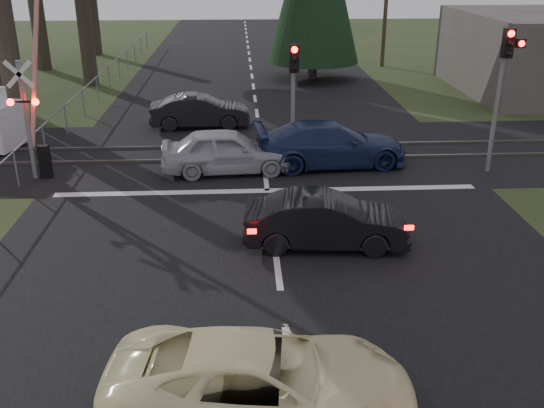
{
  "coord_description": "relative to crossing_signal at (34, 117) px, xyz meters",
  "views": [
    {
      "loc": [
        -0.82,
        -9.24,
        6.84
      ],
      "look_at": [
        -0.08,
        4.03,
        1.3
      ],
      "focal_mm": 40.0,
      "sensor_mm": 36.0,
      "label": 1
    }
  ],
  "objects": [
    {
      "name": "fence_left",
      "position": [
        -0.53,
        12.71,
        -2.06
      ],
      "size": [
        0.1,
        36.0,
        1.2
      ],
      "primitive_type": null,
      "color": "slate",
      "rests_on": "ground"
    },
    {
      "name": "crossing_signal",
      "position": [
        0.0,
        0.0,
        0.0
      ],
      "size": [
        1.62,
        0.38,
        6.96
      ],
      "color": "slate",
      "rests_on": "ground"
    },
    {
      "name": "traffic_signal_right",
      "position": [
        14.82,
        -0.31,
        1.26
      ],
      "size": [
        0.68,
        0.48,
        4.7
      ],
      "color": "slate",
      "rests_on": "ground"
    },
    {
      "name": "dark_hatchback",
      "position": [
        8.55,
        -5.43,
        -1.39
      ],
      "size": [
        4.15,
        1.75,
        1.33
      ],
      "primitive_type": "imported",
      "rotation": [
        0.0,
        0.0,
        1.49
      ],
      "color": "black",
      "rests_on": "ground"
    },
    {
      "name": "road",
      "position": [
        7.27,
        0.21,
        -2.05
      ],
      "size": [
        14.0,
        100.0,
        0.01
      ],
      "primitive_type": "cube",
      "color": "black",
      "rests_on": "ground"
    },
    {
      "name": "blue_sedan",
      "position": [
        9.56,
        0.75,
        -1.3
      ],
      "size": [
        5.4,
        2.61,
        1.52
      ],
      "primitive_type": "imported",
      "rotation": [
        0.0,
        0.0,
        1.66
      ],
      "color": "#1A264E",
      "rests_on": "ground"
    },
    {
      "name": "traffic_signal_center",
      "position": [
        8.27,
        0.89,
        0.75
      ],
      "size": [
        0.32,
        0.48,
        4.1
      ],
      "color": "slate",
      "rests_on": "ground"
    },
    {
      "name": "rail_near",
      "position": [
        7.27,
        1.41,
        -2.01
      ],
      "size": [
        120.0,
        0.12,
        0.1
      ],
      "primitive_type": "cube",
      "color": "#59544C",
      "rests_on": "ground"
    },
    {
      "name": "rail_far",
      "position": [
        7.27,
        3.01,
        -2.01
      ],
      "size": [
        120.0,
        0.12,
        0.1
      ],
      "primitive_type": "cube",
      "color": "#59544C",
      "rests_on": "ground"
    },
    {
      "name": "silver_car",
      "position": [
        6.02,
        0.26,
        -1.32
      ],
      "size": [
        4.42,
        2.0,
        1.47
      ],
      "primitive_type": "imported",
      "rotation": [
        0.0,
        0.0,
        1.63
      ],
      "color": "#A8AAB0",
      "rests_on": "ground"
    },
    {
      "name": "stop_line",
      "position": [
        7.27,
        -1.59,
        -2.05
      ],
      "size": [
        13.0,
        0.35,
        0.0
      ],
      "primitive_type": "cube",
      "color": "silver",
      "rests_on": "ground"
    },
    {
      "name": "dark_car_far",
      "position": [
        4.82,
        5.96,
        -1.38
      ],
      "size": [
        4.18,
        1.62,
        1.36
      ],
      "primitive_type": "imported",
      "rotation": [
        0.0,
        0.0,
        1.62
      ],
      "color": "black",
      "rests_on": "ground"
    },
    {
      "name": "cream_coupe",
      "position": [
        6.7,
        -11.42,
        -1.39
      ],
      "size": [
        5.02,
        2.7,
        1.34
      ],
      "primitive_type": "imported",
      "rotation": [
        0.0,
        0.0,
        1.47
      ],
      "color": "#F4ECAF",
      "rests_on": "ground"
    },
    {
      "name": "rail_corridor",
      "position": [
        7.27,
        2.21,
        -2.05
      ],
      "size": [
        120.0,
        8.0,
        0.01
      ],
      "primitive_type": "cube",
      "color": "black",
      "rests_on": "ground"
    },
    {
      "name": "ground",
      "position": [
        7.27,
        -9.79,
        -2.06
      ],
      "size": [
        120.0,
        120.0,
        0.0
      ],
      "primitive_type": "plane",
      "color": "#293B1B",
      "rests_on": "ground"
    }
  ]
}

